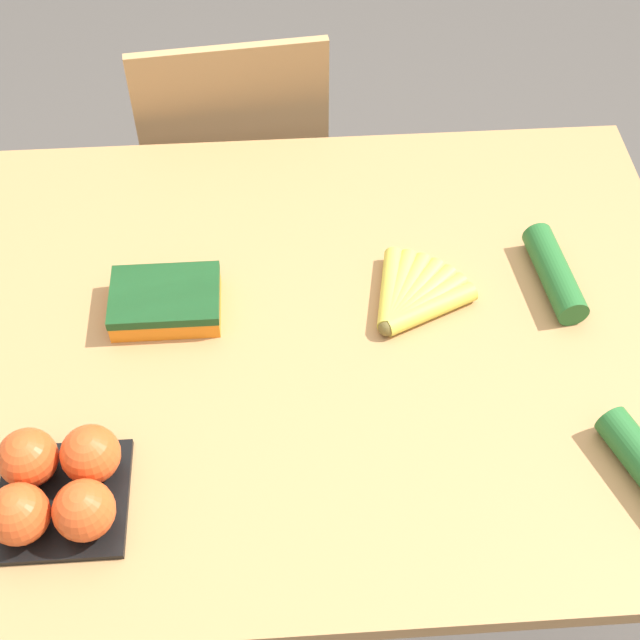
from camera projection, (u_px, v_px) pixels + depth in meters
The scene contains 7 objects.
ground_plane at pixel (320, 541), 1.99m from camera, with size 12.00×12.00×0.00m, color #4C4742.
dining_table at pixel (320, 369), 1.49m from camera, with size 1.23×0.97×0.74m.
chair at pixel (236, 174), 2.06m from camera, with size 0.46×0.44×0.89m.
banana_bunch at pixel (411, 298), 1.44m from camera, with size 0.17×0.18×0.03m.
tomato_pack at pixel (56, 486), 1.19m from camera, with size 0.18×0.18×0.09m.
carrot_bag at pixel (165, 300), 1.42m from camera, with size 0.17×0.12×0.05m.
cucumber_near at pixel (555, 273), 1.46m from camera, with size 0.07×0.19×0.05m.
Camera 1 is at (-0.06, -0.89, 1.85)m, focal length 50.00 mm.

